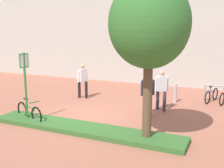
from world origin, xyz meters
TOP-DOWN VIEW (x-y plane):
  - ground_plane at (0.00, 0.00)m, footprint 60.00×60.00m
  - building_facade at (0.00, 7.82)m, footprint 28.00×1.20m
  - planter_strip at (0.57, -1.59)m, footprint 7.00×1.10m
  - tree_sidewalk at (2.80, -1.53)m, footprint 2.38×2.38m
  - parking_sign_post at (-1.85, -1.59)m, footprint 0.13×0.35m
  - bike_at_sign at (-1.80, -1.53)m, footprint 1.61×0.63m
  - bollard_steel at (2.62, 3.49)m, footprint 0.16×0.16m
  - person_suited_navy at (2.03, 0.99)m, footprint 0.46×0.46m
  - person_shirt_white at (-1.80, 2.45)m, footprint 0.52×0.57m
  - person_casual_tan at (2.34, 1.95)m, footprint 0.51×0.43m

SIDE VIEW (x-z plane):
  - ground_plane at x=0.00m, z-range 0.00..0.00m
  - planter_strip at x=0.57m, z-range 0.00..0.16m
  - bike_at_sign at x=-1.80m, z-range -0.08..0.78m
  - bollard_steel at x=2.62m, z-range 0.00..0.90m
  - person_suited_navy at x=2.03m, z-range 0.12..1.84m
  - person_shirt_white at x=-1.80m, z-range 0.12..1.84m
  - person_casual_tan at x=2.34m, z-range 0.12..1.84m
  - parking_sign_post at x=-1.85m, z-range 0.39..2.97m
  - tree_sidewalk at x=2.80m, z-range 1.10..5.98m
  - building_facade at x=0.00m, z-range 0.00..10.00m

